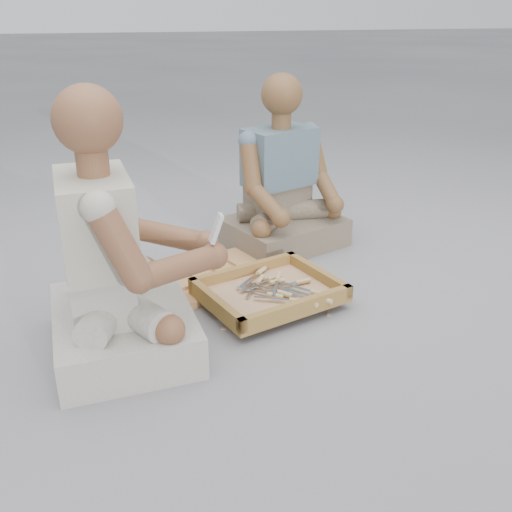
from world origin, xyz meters
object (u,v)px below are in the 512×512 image
object	(u,v)px
tool_tray	(269,292)
carved_panel	(210,277)
craftsman	(116,268)
companion	(283,191)

from	to	relation	value
tool_tray	carved_panel	bearing A→B (deg)	123.69
tool_tray	craftsman	xyz separation A→B (m)	(-0.63, -0.17, 0.27)
craftsman	companion	size ratio (longest dim) A/B	1.08
carved_panel	companion	xyz separation A→B (m)	(0.47, 0.35, 0.28)
carved_panel	tool_tray	distance (m)	0.36
carved_panel	companion	world-z (taller)	companion
tool_tray	craftsman	world-z (taller)	craftsman
carved_panel	craftsman	size ratio (longest dim) A/B	0.59
tool_tray	companion	distance (m)	0.74
companion	tool_tray	bearing A→B (deg)	47.37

